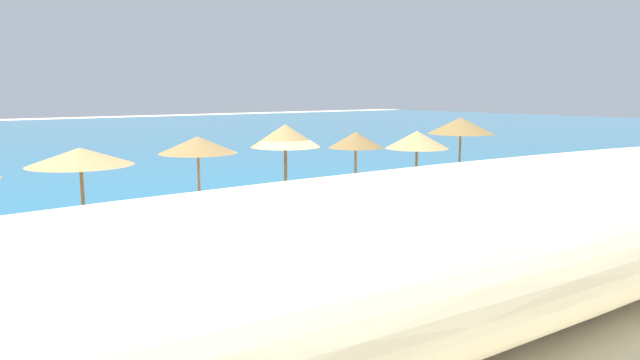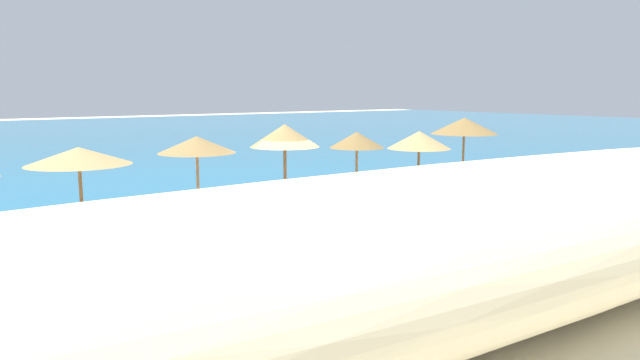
% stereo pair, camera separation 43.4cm
% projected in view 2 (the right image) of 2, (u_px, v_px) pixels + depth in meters
% --- Properties ---
extents(ground_plane, '(160.00, 160.00, 0.00)m').
position_uv_depth(ground_plane, '(297.00, 227.00, 17.44)').
color(ground_plane, beige).
extents(sea_water, '(160.00, 70.06, 0.01)m').
position_uv_depth(sea_water, '(30.00, 139.00, 49.40)').
color(sea_water, '#1E6B93').
rests_on(sea_water, ground_plane).
extents(dune_ridge, '(45.45, 7.49, 2.72)m').
position_uv_depth(dune_ridge, '(483.00, 238.00, 10.67)').
color(dune_ridge, beige).
rests_on(dune_ridge, ground_plane).
extents(beach_umbrella_1, '(2.62, 2.62, 2.59)m').
position_uv_depth(beach_umbrella_1, '(79.00, 156.00, 14.90)').
color(beach_umbrella_1, brown).
rests_on(beach_umbrella_1, ground_plane).
extents(beach_umbrella_2, '(2.24, 2.24, 2.70)m').
position_uv_depth(beach_umbrella_2, '(197.00, 145.00, 16.91)').
color(beach_umbrella_2, brown).
rests_on(beach_umbrella_2, ground_plane).
extents(beach_umbrella_3, '(2.16, 2.16, 2.98)m').
position_uv_depth(beach_umbrella_3, '(285.00, 136.00, 18.12)').
color(beach_umbrella_3, brown).
rests_on(beach_umbrella_3, ground_plane).
extents(beach_umbrella_4, '(1.92, 1.92, 2.59)m').
position_uv_depth(beach_umbrella_4, '(357.00, 140.00, 20.40)').
color(beach_umbrella_4, brown).
rests_on(beach_umbrella_4, ground_plane).
extents(beach_umbrella_5, '(2.36, 2.36, 2.51)m').
position_uv_depth(beach_umbrella_5, '(419.00, 140.00, 21.86)').
color(beach_umbrella_5, brown).
rests_on(beach_umbrella_5, ground_plane).
extents(beach_umbrella_6, '(2.68, 2.68, 2.92)m').
position_uv_depth(beach_umbrella_6, '(464.00, 126.00, 23.68)').
color(beach_umbrella_6, brown).
rests_on(beach_umbrella_6, ground_plane).
extents(lounge_chair_0, '(1.66, 1.09, 1.19)m').
position_uv_depth(lounge_chair_0, '(482.00, 180.00, 23.49)').
color(lounge_chair_0, orange).
rests_on(lounge_chair_0, ground_plane).
extents(lounge_chair_1, '(1.66, 1.39, 1.16)m').
position_uv_depth(lounge_chair_1, '(132.00, 230.00, 15.20)').
color(lounge_chair_1, orange).
rests_on(lounge_chair_1, ground_plane).
extents(lounge_chair_3, '(1.58, 1.26, 1.00)m').
position_uv_depth(lounge_chair_3, '(403.00, 196.00, 20.04)').
color(lounge_chair_3, yellow).
rests_on(lounge_chair_3, ground_plane).
extents(wooden_signpost, '(0.82, 0.25, 1.67)m').
position_uv_depth(wooden_signpost, '(19.00, 254.00, 10.94)').
color(wooden_signpost, brown).
rests_on(wooden_signpost, ground_plane).
extents(beach_ball, '(0.36, 0.36, 0.36)m').
position_uv_depth(beach_ball, '(526.00, 191.00, 22.55)').
color(beach_ball, blue).
rests_on(beach_ball, ground_plane).
extents(cooler_box, '(0.37, 0.60, 0.41)m').
position_uv_depth(cooler_box, '(224.00, 239.00, 15.19)').
color(cooler_box, white).
rests_on(cooler_box, ground_plane).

